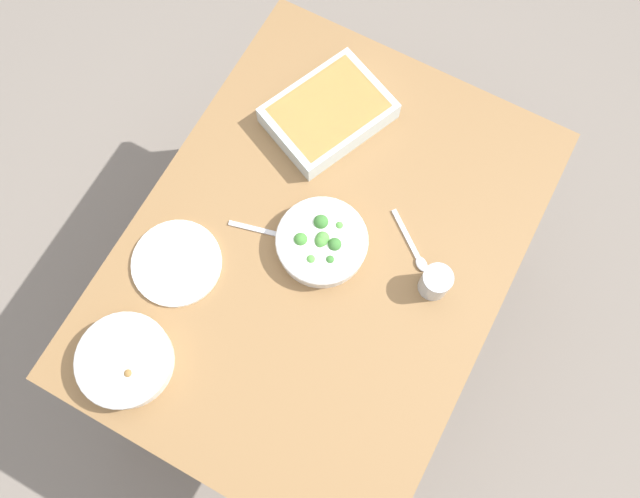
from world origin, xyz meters
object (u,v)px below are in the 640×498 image
stew_bowl (125,361)px  drink_cup (435,283)px  side_plate (177,263)px  spoon_by_broccoli (273,233)px  baking_dish (328,112)px  spoon_by_stew (131,381)px  broccoli_bowl (320,241)px  spoon_spare (414,249)px

stew_bowl → drink_cup: (0.50, -0.54, 0.01)m
side_plate → spoon_by_broccoli: size_ratio=1.26×
baking_dish → spoon_by_broccoli: 0.35m
stew_bowl → side_plate: size_ratio=1.00×
stew_bowl → spoon_by_stew: 0.05m
stew_bowl → drink_cup: size_ratio=2.60×
broccoli_bowl → baking_dish: 0.35m
broccoli_bowl → spoon_spare: 0.23m
broccoli_bowl → drink_cup: (0.04, -0.29, 0.01)m
broccoli_bowl → baking_dish: size_ratio=0.62×
baking_dish → spoon_spare: 0.42m
side_plate → broccoli_bowl: bearing=-53.9°
spoon_by_broccoli → spoon_by_stew: bearing=166.9°
side_plate → stew_bowl: bearing=-173.4°
spoon_by_stew → baking_dish: bearing=-5.6°
drink_cup → side_plate: size_ratio=0.39×
spoon_by_stew → spoon_spare: same height
broccoli_bowl → spoon_spare: size_ratio=1.50×
baking_dish → drink_cup: drink_cup is taller
drink_cup → spoon_by_stew: 0.74m
baking_dish → spoon_by_stew: baking_dish is taller
broccoli_bowl → spoon_by_stew: 0.55m
stew_bowl → drink_cup: drink_cup is taller
stew_bowl → spoon_spare: size_ratio=1.47×
spoon_by_stew → spoon_by_broccoli: 0.48m
stew_bowl → spoon_by_broccoli: (0.44, -0.14, -0.03)m
baking_dish → drink_cup: size_ratio=4.27×
stew_bowl → baking_dish: (0.78, -0.11, 0.00)m
stew_bowl → spoon_by_stew: size_ratio=1.55×
stew_bowl → broccoli_bowl: bearing=-28.8°
baking_dish → spoon_by_stew: size_ratio=2.55×
broccoli_bowl → spoon_by_stew: broccoli_bowl is taller
side_plate → spoon_spare: 0.58m
spoon_spare → spoon_by_stew: bearing=143.9°
baking_dish → spoon_by_stew: 0.82m
stew_bowl → spoon_by_broccoli: stew_bowl is taller
broccoli_bowl → spoon_spare: (0.10, -0.21, -0.03)m
broccoli_bowl → spoon_by_broccoli: broccoli_bowl is taller
side_plate → spoon_by_broccoli: (0.18, -0.17, -0.00)m
drink_cup → spoon_by_stew: drink_cup is taller
broccoli_bowl → stew_bowl: bearing=151.2°
broccoli_bowl → spoon_by_broccoli: size_ratio=1.29×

